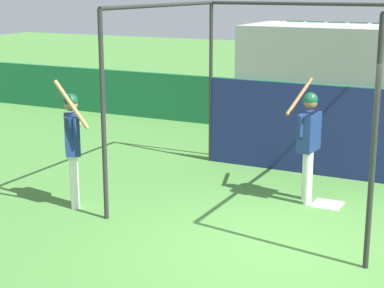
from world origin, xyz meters
name	(u,v)px	position (x,y,z in m)	size (l,w,h in m)	color
ground_plane	(278,250)	(0.00, 0.00, 0.00)	(60.00, 60.00, 0.00)	#477F38
outfield_wall	(381,115)	(0.00, 6.70, 0.59)	(24.00, 0.12, 1.18)	#196038
batting_cage	(297,108)	(-0.77, 3.02, 1.31)	(3.87, 3.69, 3.08)	#282828
home_plate	(328,204)	(0.10, 2.04, 0.01)	(0.44, 0.44, 0.02)	white
player_batter	(309,136)	(-0.26, 2.04, 1.07)	(0.52, 0.96, 1.91)	white
player_waiting	(73,139)	(-3.40, 0.18, 1.08)	(0.71, 0.62, 2.04)	white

